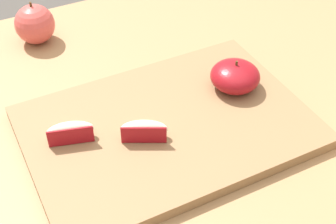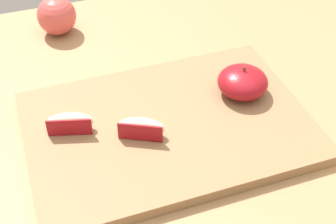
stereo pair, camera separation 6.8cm
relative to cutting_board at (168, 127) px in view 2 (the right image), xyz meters
name	(u,v)px [view 2 (the right image)]	position (x,y,z in m)	size (l,w,h in m)	color
dining_table	(200,168)	(0.06, 0.00, -0.11)	(1.30, 0.85, 0.73)	#9E754C
cutting_board	(168,127)	(0.00, 0.00, 0.00)	(0.40, 0.28, 0.02)	olive
apple_half_skin_up	(243,82)	(0.13, 0.03, 0.03)	(0.08, 0.08, 0.05)	maroon
apple_wedge_front	(142,127)	(-0.04, -0.01, 0.02)	(0.07, 0.05, 0.03)	#F4EACC
apple_wedge_middle	(70,122)	(-0.13, 0.03, 0.02)	(0.07, 0.04, 0.03)	#F4EACC
whole_apple_pink_lady	(57,16)	(-0.10, 0.32, 0.03)	(0.07, 0.07, 0.08)	#D14C47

